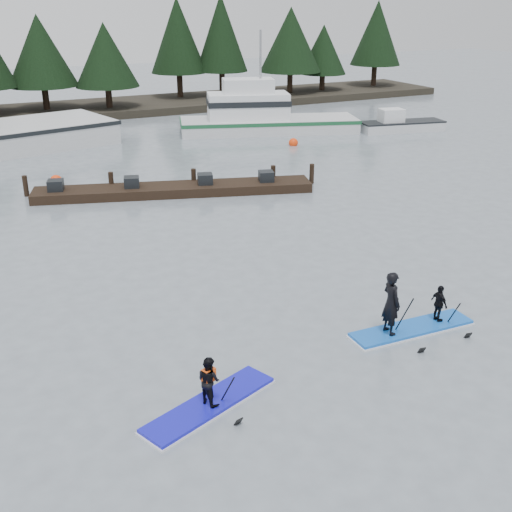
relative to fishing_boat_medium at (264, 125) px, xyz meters
name	(u,v)px	position (x,y,z in m)	size (l,w,h in m)	color
ground	(361,377)	(-11.88, -28.82, -0.52)	(160.00, 160.00, 0.00)	slate
far_shore	(56,112)	(-11.88, 13.18, -0.22)	(70.00, 8.00, 0.60)	#2D281E
treeline	(56,116)	(-11.88, 13.18, -0.52)	(60.00, 4.00, 8.00)	black
fishing_boat_medium	(264,125)	(0.00, 0.00, 0.00)	(12.68, 7.18, 7.58)	silver
skiff	(402,126)	(8.89, -3.98, -0.17)	(5.92, 1.78, 0.69)	silver
floating_dock	(174,190)	(-10.71, -11.54, -0.30)	(13.26, 1.77, 0.44)	black
buoy_b	(57,184)	(-15.52, -7.27, -0.52)	(0.63, 0.63, 0.63)	#FF3C0C
buoy_c	(293,145)	(-0.24, -4.64, -0.52)	(0.59, 0.59, 0.59)	#FF3C0C
paddleboard_solo	(209,394)	(-15.79, -28.32, -0.15)	(3.63, 2.09, 1.80)	#1515C4
paddleboard_duo	(407,313)	(-9.41, -27.47, 0.11)	(3.77, 1.21, 2.47)	blue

